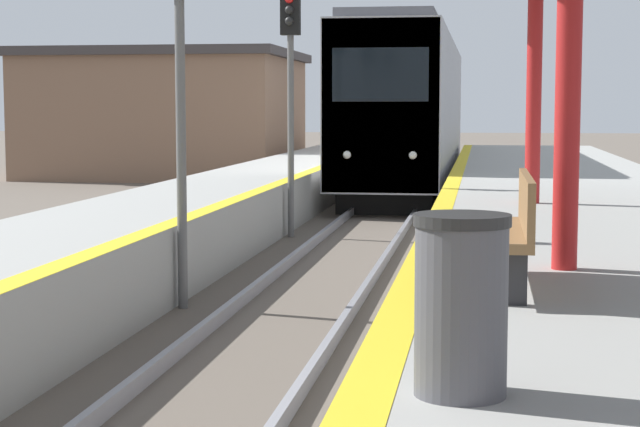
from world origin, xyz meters
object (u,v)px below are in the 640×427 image
Objects in this scene: train at (411,110)px; signal_mid at (179,39)px; bench at (511,227)px; trash_bin at (461,305)px; signal_far at (290,63)px.

signal_mid is (-1.40, -20.41, 0.91)m from train.
train reaches higher than bench.
signal_mid is at bearing 116.25° from trash_bin.
trash_bin is (3.52, -7.15, -1.80)m from signal_mid.
signal_mid is at bearing -90.26° from signal_far.
signal_mid is 5.04× the size of trash_bin.
signal_far is 11.85m from bench.
signal_far is 5.04× the size of trash_bin.
signal_mid is 5.70m from bench.
signal_mid is at bearing -93.92° from train.
bench is (0.33, 3.34, 0.03)m from trash_bin.
signal_mid is 2.40× the size of bench.
signal_mid is 1.00× the size of signal_far.
signal_mid is at bearing 135.38° from bench.
trash_bin is at bearing -76.39° from signal_far.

